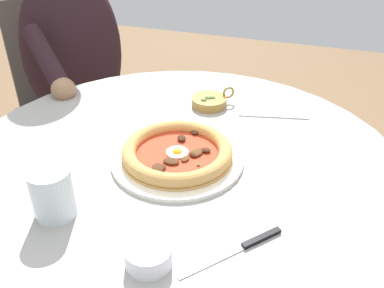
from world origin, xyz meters
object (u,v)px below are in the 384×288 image
(ramekin_capers, at_px, (148,255))
(water_glass, at_px, (53,195))
(steak_knife, at_px, (247,245))
(dining_table, at_px, (179,217))
(fork_utensil, at_px, (273,117))
(pizza_on_plate, at_px, (178,153))
(cafe_chair_diner, at_px, (70,91))
(diner_person, at_px, (81,102))
(olive_pan, at_px, (210,101))

(ramekin_capers, bearing_deg, water_glass, 164.83)
(steak_knife, bearing_deg, dining_table, 134.40)
(steak_knife, relative_size, fork_utensil, 0.90)
(dining_table, relative_size, pizza_on_plate, 3.48)
(ramekin_capers, bearing_deg, cafe_chair_diner, 129.73)
(ramekin_capers, height_order, cafe_chair_diner, cafe_chair_diner)
(ramekin_capers, xyz_separation_m, diner_person, (-0.63, 0.79, -0.21))
(pizza_on_plate, bearing_deg, fork_utensil, 57.16)
(pizza_on_plate, relative_size, olive_pan, 2.68)
(cafe_chair_diner, bearing_deg, steak_knife, -42.25)
(cafe_chair_diner, bearing_deg, pizza_on_plate, -41.04)
(ramekin_capers, xyz_separation_m, fork_utensil, (0.11, 0.56, -0.02))
(water_glass, xyz_separation_m, ramekin_capers, (0.21, -0.06, -0.02))
(pizza_on_plate, distance_m, fork_utensil, 0.32)
(water_glass, relative_size, diner_person, 0.08)
(pizza_on_plate, height_order, water_glass, water_glass)
(dining_table, relative_size, olive_pan, 9.32)
(olive_pan, relative_size, fork_utensil, 0.60)
(steak_knife, distance_m, olive_pan, 0.53)
(steak_knife, distance_m, diner_person, 1.06)
(fork_utensil, height_order, cafe_chair_diner, cafe_chair_diner)
(water_glass, height_order, olive_pan, water_glass)
(steak_knife, bearing_deg, ramekin_capers, -148.80)
(ramekin_capers, height_order, olive_pan, olive_pan)
(water_glass, height_order, steak_knife, water_glass)
(water_glass, bearing_deg, ramekin_capers, -15.17)
(fork_utensil, bearing_deg, cafe_chair_diner, 158.88)
(diner_person, bearing_deg, fork_utensil, -17.24)
(steak_knife, bearing_deg, water_glass, -175.27)
(water_glass, bearing_deg, diner_person, 119.54)
(olive_pan, bearing_deg, pizza_on_plate, -88.46)
(olive_pan, bearing_deg, ramekin_capers, -83.63)
(pizza_on_plate, bearing_deg, ramekin_capers, -79.20)
(steak_knife, height_order, fork_utensil, steak_knife)
(water_glass, relative_size, ramekin_capers, 1.27)
(water_glass, xyz_separation_m, olive_pan, (0.15, 0.51, -0.03))
(cafe_chair_diner, bearing_deg, water_glass, -57.67)
(pizza_on_plate, relative_size, fork_utensil, 1.62)
(steak_knife, relative_size, cafe_chair_diner, 0.18)
(water_glass, distance_m, cafe_chair_diner, 1.02)
(pizza_on_plate, height_order, diner_person, diner_person)
(ramekin_capers, bearing_deg, fork_utensil, 78.44)
(water_glass, distance_m, diner_person, 0.87)
(pizza_on_plate, relative_size, ramekin_capers, 3.80)
(pizza_on_plate, bearing_deg, diner_person, 139.11)
(steak_knife, height_order, diner_person, diner_person)
(olive_pan, height_order, cafe_chair_diner, cafe_chair_diner)
(water_glass, bearing_deg, dining_table, 56.34)
(ramekin_capers, relative_size, fork_utensil, 0.43)
(dining_table, xyz_separation_m, olive_pan, (-0.01, 0.28, 0.18))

